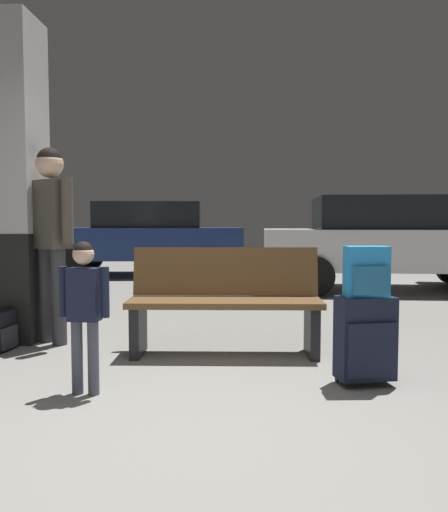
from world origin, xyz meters
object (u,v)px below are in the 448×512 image
at_px(child, 84,301).
at_px(parked_car_near, 388,241).
at_px(structural_pillar, 10,182).
at_px(bench, 225,301).
at_px(backpack_bright, 367,272).
at_px(parked_car_far, 144,236).
at_px(adult, 51,223).
at_px(backpack_dark_floor, 0,331).
at_px(suitcase, 365,338).

distance_m(child, parked_car_near, 6.23).
xyz_separation_m(child, parked_car_near, (3.33, 5.25, 0.20)).
bearing_deg(child, structural_pillar, 127.57).
xyz_separation_m(bench, child, (-0.85, -1.08, 0.16)).
bearing_deg(backpack_bright, bench, 140.14).
bearing_deg(parked_car_far, backpack_bright, -67.77).
xyz_separation_m(backpack_bright, child, (-1.84, -0.26, -0.17)).
bearing_deg(adult, bench, -10.19).
bearing_deg(backpack_dark_floor, bench, 0.27).
relative_size(child, backpack_dark_floor, 2.89).
relative_size(structural_pillar, backpack_dark_floor, 8.73).
bearing_deg(suitcase, parked_car_far, 112.24).
relative_size(backpack_bright, child, 0.35).
height_order(adult, backpack_dark_floor, adult).
bearing_deg(structural_pillar, backpack_dark_floor, -79.14).
bearing_deg(parked_car_far, backpack_dark_floor, -89.92).
bearing_deg(backpack_dark_floor, parked_car_near, 43.43).
xyz_separation_m(bench, suitcase, (0.98, -0.82, -0.12)).
bearing_deg(parked_car_near, child, -122.38).
height_order(child, parked_car_far, parked_car_far).
bearing_deg(backpack_dark_floor, suitcase, -15.53).
bearing_deg(adult, structural_pillar, 160.96).
relative_size(backpack_bright, backpack_dark_floor, 1.00).
distance_m(structural_pillar, bench, 2.31).
relative_size(backpack_dark_floor, parked_car_far, 0.08).
bearing_deg(bench, parked_car_near, 59.27).
distance_m(structural_pillar, adult, 0.60).
height_order(bench, backpack_bright, backpack_bright).
xyz_separation_m(backpack_dark_floor, parked_car_near, (4.42, 4.18, 0.64)).
bearing_deg(bench, adult, 169.81).
xyz_separation_m(child, adult, (-0.73, 1.37, 0.49)).
relative_size(structural_pillar, suitcase, 4.91).
xyz_separation_m(structural_pillar, parked_car_far, (0.08, 5.91, -0.67)).
relative_size(bench, suitcase, 2.67).
bearing_deg(parked_car_near, backpack_bright, -106.68).
relative_size(child, parked_car_far, 0.23).
bearing_deg(child, backpack_bright, 8.12).
xyz_separation_m(bench, adult, (-1.58, 0.28, 0.65)).
xyz_separation_m(bench, backpack_bright, (0.98, -0.82, 0.33)).
relative_size(child, parked_car_near, 0.24).
height_order(backpack_bright, parked_car_near, parked_car_near).
xyz_separation_m(backpack_bright, parked_car_far, (-2.93, 7.17, 0.03)).
bearing_deg(bench, parked_car_far, 107.04).
bearing_deg(child, parked_car_far, 98.36).
distance_m(bench, backpack_bright, 1.32).
xyz_separation_m(adult, parked_car_far, (-0.36, 6.06, -0.29)).
bearing_deg(suitcase, parked_car_near, 73.33).
height_order(structural_pillar, bench, structural_pillar).
distance_m(structural_pillar, parked_car_near, 5.89).
xyz_separation_m(adult, parked_car_near, (4.06, 3.89, -0.29)).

